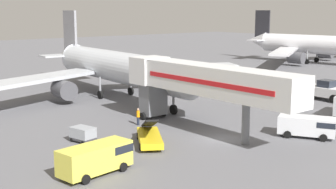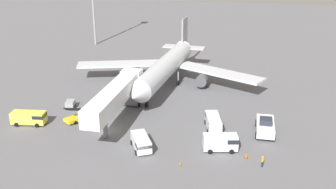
% 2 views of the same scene
% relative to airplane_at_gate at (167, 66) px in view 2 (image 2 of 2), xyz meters
% --- Properties ---
extents(ground_plane, '(300.00, 300.00, 0.00)m').
position_rel_airplane_at_gate_xyz_m(ground_plane, '(-4.02, -23.11, -4.02)').
color(ground_plane, slate).
extents(airplane_at_gate, '(40.17, 37.91, 11.47)m').
position_rel_airplane_at_gate_xyz_m(airplane_at_gate, '(0.00, 0.00, 0.00)').
color(airplane_at_gate, silver).
rests_on(airplane_at_gate, ground).
extents(jet_bridge, '(3.48, 20.65, 6.60)m').
position_rel_airplane_at_gate_xyz_m(jet_bridge, '(-3.51, -19.75, 0.88)').
color(jet_bridge, silver).
rests_on(jet_bridge, ground).
extents(pushback_tug, '(3.08, 6.90, 2.62)m').
position_rel_airplane_at_gate_xyz_m(pushback_tug, '(20.04, -18.39, -2.81)').
color(pushback_tug, white).
rests_on(pushback_tug, ground).
extents(belt_loader_truck, '(4.63, 5.82, 2.87)m').
position_rel_airplane_at_gate_xyz_m(belt_loader_truck, '(-9.90, -20.32, -3.28)').
color(belt_loader_truck, yellow).
rests_on(belt_loader_truck, ground).
extents(service_van_near_left, '(4.30, 5.43, 1.89)m').
position_rel_airplane_at_gate_xyz_m(service_van_near_left, '(2.81, -27.73, -2.93)').
color(service_van_near_left, white).
rests_on(service_van_near_left, ground).
extents(service_van_outer_right, '(5.72, 2.90, 2.15)m').
position_rel_airplane_at_gate_xyz_m(service_van_outer_right, '(-17.24, -23.85, -2.79)').
color(service_van_outer_right, '#E5DB4C').
rests_on(service_van_outer_right, ground).
extents(service_van_near_center, '(5.21, 3.19, 2.36)m').
position_rel_airplane_at_gate_xyz_m(service_van_near_center, '(13.98, -25.46, -2.69)').
color(service_van_near_center, silver).
rests_on(service_van_near_center, ground).
extents(service_van_rear_right, '(3.41, 5.81, 2.06)m').
position_rel_airplane_at_gate_xyz_m(service_van_rear_right, '(11.95, -18.45, -2.84)').
color(service_van_rear_right, silver).
rests_on(service_van_rear_right, ground).
extents(baggage_cart_mid_center, '(1.88, 2.37, 1.32)m').
position_rel_airplane_at_gate_xyz_m(baggage_cart_mid_center, '(-14.02, -15.93, -3.28)').
color(baggage_cart_mid_center, '#38383D').
rests_on(baggage_cart_mid_center, ground).
extents(ground_crew_worker_foreground, '(0.43, 0.43, 1.75)m').
position_rel_airplane_at_gate_xyz_m(ground_crew_worker_foreground, '(-6.70, -14.13, -3.10)').
color(ground_crew_worker_foreground, '#1E2333').
rests_on(ground_crew_worker_foreground, ground).
extents(ground_crew_worker_midground, '(0.43, 0.43, 1.65)m').
position_rel_airplane_at_gate_xyz_m(ground_crew_worker_midground, '(19.74, -28.74, -3.15)').
color(ground_crew_worker_midground, '#1E2333').
rests_on(ground_crew_worker_midground, ground).
extents(safety_cone_alpha, '(0.45, 0.45, 0.69)m').
position_rel_airplane_at_gate_xyz_m(safety_cone_alpha, '(17.57, -26.81, -3.69)').
color(safety_cone_alpha, black).
rests_on(safety_cone_alpha, ground).
extents(safety_cone_bravo, '(0.32, 0.32, 0.49)m').
position_rel_airplane_at_gate_xyz_m(safety_cone_bravo, '(9.17, -30.86, -3.78)').
color(safety_cone_bravo, black).
rests_on(safety_cone_bravo, ground).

